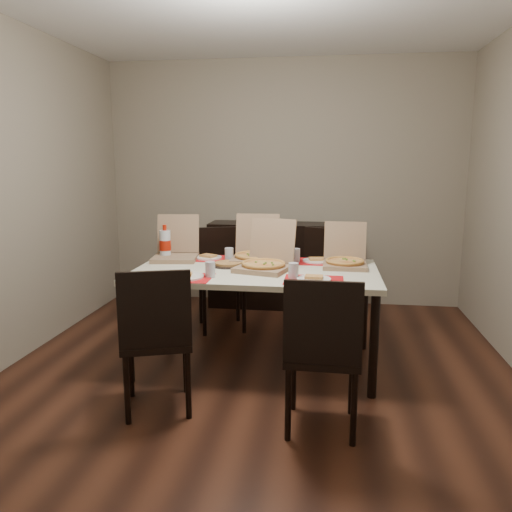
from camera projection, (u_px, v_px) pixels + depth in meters
The scene contains 20 objects.
ground at pixel (257, 375), 3.68m from camera, with size 3.80×4.00×0.02m, color #412014.
room_walls at pixel (265, 136), 3.77m from camera, with size 3.84×4.02×2.62m.
sideboard at pixel (280, 265), 5.32m from camera, with size 1.50×0.40×0.90m, color black.
dining_table at pixel (256, 278), 3.74m from camera, with size 1.80×1.00×0.75m.
chair_near_left at pixel (156, 334), 3.02m from camera, with size 0.53×0.53×0.93m.
chair_near_right at pixel (322, 349), 2.79m from camera, with size 0.43×0.43×0.93m.
chair_far_left at pixel (221, 273), 4.67m from camera, with size 0.53×0.53×0.93m.
chair_far_right at pixel (319, 274), 4.62m from camera, with size 0.56×0.56×0.93m.
setting_near_left at pixel (187, 275), 3.45m from camera, with size 0.50×0.30×0.11m.
setting_near_right at pixel (308, 277), 3.38m from camera, with size 0.49×0.30×0.11m.
setting_far_left at pixel (212, 257), 4.09m from camera, with size 0.51×0.30×0.11m.
setting_far_right at pixel (311, 259), 3.98m from camera, with size 0.48×0.30×0.11m.
napkin_loose at pixel (265, 268), 3.72m from camera, with size 0.12×0.11×0.02m, color white.
pizza_box_center at pixel (265, 262), 3.69m from camera, with size 0.46×0.48×0.36m.
pizza_box_right at pixel (345, 259), 3.81m from camera, with size 0.33×0.37×0.33m.
pizza_box_left at pixel (176, 252), 4.10m from camera, with size 0.40×0.43×0.35m.
pizza_box_extra at pixel (255, 254), 4.02m from camera, with size 0.37×0.41×0.36m.
faina_plate at pixel (228, 264), 3.83m from camera, with size 0.26×0.26×0.03m.
dip_bowl at pixel (273, 263), 3.88m from camera, with size 0.11×0.11×0.03m, color white.
soda_bottle at pixel (165, 245), 4.09m from camera, with size 0.10×0.10×0.28m.
Camera 1 is at (0.47, -3.41, 1.55)m, focal length 35.00 mm.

